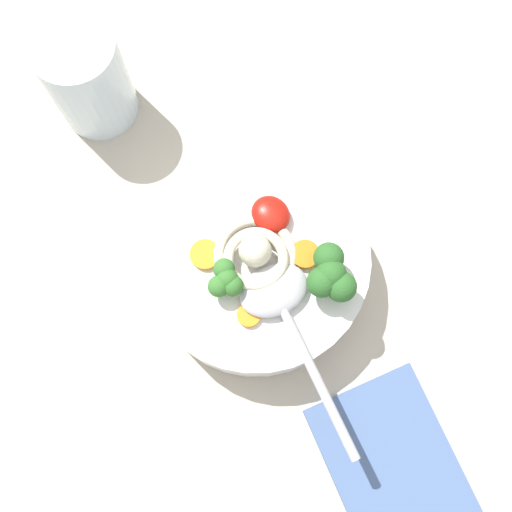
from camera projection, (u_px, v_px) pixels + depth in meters
The scene contains 12 objects.
table_slab at pixel (287, 263), 59.22cm from camera, with size 133.76×133.76×3.81cm, color #BCB29E.
soup_bowl at pixel (256, 264), 54.11cm from camera, with size 20.09×20.09×5.87cm.
noodle_pile at pixel (255, 255), 50.36cm from camera, with size 7.96×7.80×3.20cm.
soup_spoon at pixel (281, 305), 49.47cm from camera, with size 17.50×7.69×1.60cm.
chili_sauce_dollop at pixel (274, 212), 51.54cm from camera, with size 3.60×3.24×1.62cm, color #B2190F.
broccoli_floret_front at pixel (226, 281), 48.98cm from camera, with size 3.61×3.11×2.86cm.
broccoli_floret_right at pixel (332, 274), 48.39cm from camera, with size 5.05×4.35×4.00cm.
carrot_slice_extra_b at pixel (205, 255), 51.10cm from camera, with size 2.67×2.67×0.58cm, color orange.
carrot_slice_beside_chili at pixel (249, 315), 49.78cm from camera, with size 2.01×2.01×0.55cm, color orange.
carrot_slice_beside_noodles at pixel (302, 257), 50.94cm from camera, with size 2.51×2.51×0.78cm, color orange.
drinking_glass at pixel (87, 79), 56.37cm from camera, with size 7.79×7.79×10.61cm, color silver.
folded_napkin at pixel (391, 461), 52.28cm from camera, with size 13.93×10.74×0.80cm, color #4C6693.
Camera 1 is at (8.92, -11.60, 59.38)cm, focal length 41.51 mm.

